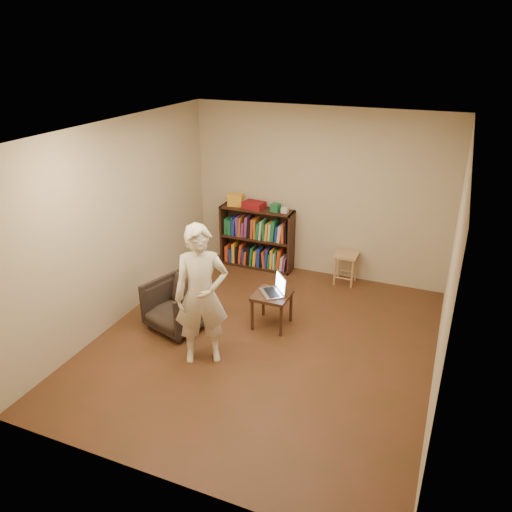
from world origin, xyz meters
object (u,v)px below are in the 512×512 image
at_px(side_table, 272,299).
at_px(person, 201,296).
at_px(bookshelf, 257,241).
at_px(laptop, 275,289).
at_px(stool, 346,260).
at_px(armchair, 178,305).

distance_m(side_table, person, 1.19).
xyz_separation_m(bookshelf, laptop, (0.91, -1.61, 0.08)).
distance_m(laptop, person, 1.18).
bearing_deg(stool, side_table, -110.93).
height_order(stool, side_table, stool).
relative_size(side_table, laptop, 1.10).
distance_m(stool, side_table, 1.70).
bearing_deg(person, laptop, 34.08).
relative_size(armchair, side_table, 1.52).
xyz_separation_m(armchair, side_table, (1.11, 0.50, 0.07)).
height_order(laptop, person, person).
distance_m(armchair, side_table, 1.22).
xyz_separation_m(armchair, laptop, (1.14, 0.54, 0.20)).
bearing_deg(armchair, person, -20.43).
height_order(armchair, person, person).
bearing_deg(side_table, laptop, 52.84).
relative_size(stool, side_table, 1.05).
relative_size(armchair, laptop, 1.66).
bearing_deg(side_table, armchair, -155.56).
distance_m(bookshelf, laptop, 1.85).
height_order(side_table, person, person).
height_order(stool, armchair, armchair).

